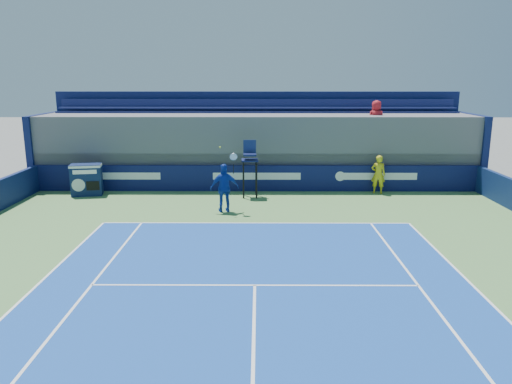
{
  "coord_description": "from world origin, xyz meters",
  "views": [
    {
      "loc": [
        0.1,
        -5.29,
        5.13
      ],
      "look_at": [
        0.0,
        11.5,
        1.25
      ],
      "focal_mm": 35.0,
      "sensor_mm": 36.0,
      "label": 1
    }
  ],
  "objects_px": {
    "match_clock": "(86,179)",
    "umpire_chair": "(250,162)",
    "ball_person": "(378,174)",
    "tennis_player": "(225,188)"
  },
  "relations": [
    {
      "from": "match_clock",
      "to": "umpire_chair",
      "type": "bearing_deg",
      "value": -1.84
    },
    {
      "from": "ball_person",
      "to": "umpire_chair",
      "type": "bearing_deg",
      "value": 20.44
    },
    {
      "from": "ball_person",
      "to": "umpire_chair",
      "type": "xyz_separation_m",
      "value": [
        -5.74,
        -0.68,
        0.65
      ]
    },
    {
      "from": "tennis_player",
      "to": "umpire_chair",
      "type": "bearing_deg",
      "value": 69.64
    },
    {
      "from": "umpire_chair",
      "to": "tennis_player",
      "type": "height_order",
      "value": "tennis_player"
    },
    {
      "from": "match_clock",
      "to": "tennis_player",
      "type": "distance_m",
      "value": 6.86
    },
    {
      "from": "match_clock",
      "to": "umpire_chair",
      "type": "xyz_separation_m",
      "value": [
        7.22,
        -0.23,
        0.79
      ]
    },
    {
      "from": "ball_person",
      "to": "umpire_chair",
      "type": "distance_m",
      "value": 5.82
    },
    {
      "from": "ball_person",
      "to": "match_clock",
      "type": "height_order",
      "value": "ball_person"
    },
    {
      "from": "umpire_chair",
      "to": "tennis_player",
      "type": "bearing_deg",
      "value": -110.36
    }
  ]
}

